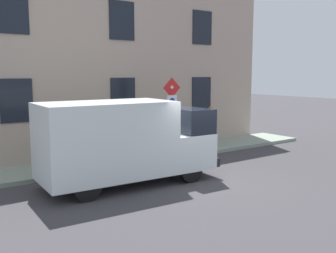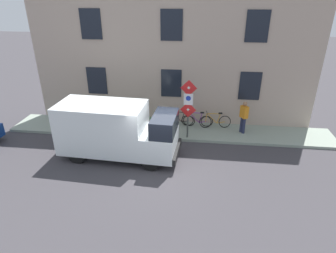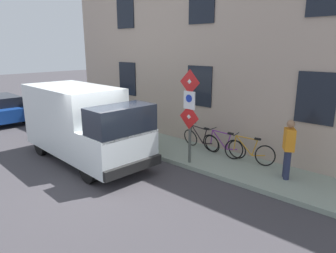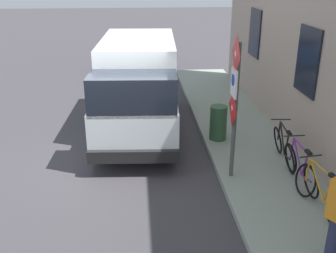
{
  "view_description": "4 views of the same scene",
  "coord_description": "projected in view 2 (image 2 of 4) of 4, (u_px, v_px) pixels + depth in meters",
  "views": [
    {
      "loc": [
        -9.42,
        7.69,
        3.31
      ],
      "look_at": [
        1.69,
        -0.31,
        1.43
      ],
      "focal_mm": 41.65,
      "sensor_mm": 36.0,
      "label": 1
    },
    {
      "loc": [
        -10.6,
        -1.59,
        6.99
      ],
      "look_at": [
        1.38,
        -0.17,
        1.22
      ],
      "focal_mm": 30.91,
      "sensor_mm": 36.0,
      "label": 2
    },
    {
      "loc": [
        -4.92,
        -6.83,
        3.8
      ],
      "look_at": [
        2.14,
        -0.41,
        1.31
      ],
      "focal_mm": 32.6,
      "sensor_mm": 36.0,
      "label": 3
    },
    {
      "loc": [
        0.54,
        -8.41,
        4.3
      ],
      "look_at": [
        1.22,
        -0.0,
        0.91
      ],
      "focal_mm": 42.04,
      "sensor_mm": 36.0,
      "label": 4
    }
  ],
  "objects": [
    {
      "name": "bicycle_black",
      "position": [
        179.0,
        119.0,
        15.83
      ],
      "size": [
        0.46,
        1.72,
        0.89
      ],
      "rotation": [
        0.0,
        0.0,
        1.48
      ],
      "color": "black",
      "rests_on": "sidewalk_slab"
    },
    {
      "name": "building_facade",
      "position": [
        172.0,
        57.0,
        15.31
      ],
      "size": [
        0.75,
        15.06,
        7.44
      ],
      "color": "tan",
      "rests_on": "ground_plane"
    },
    {
      "name": "litter_bin",
      "position": [
        149.0,
        126.0,
        14.86
      ],
      "size": [
        0.44,
        0.44,
        0.9
      ],
      "primitive_type": "cylinder",
      "color": "#2D5133",
      "rests_on": "sidewalk_slab"
    },
    {
      "name": "bicycle_orange",
      "position": [
        215.0,
        121.0,
        15.63
      ],
      "size": [
        0.5,
        1.72,
        0.89
      ],
      "rotation": [
        0.0,
        0.0,
        1.71
      ],
      "color": "black",
      "rests_on": "sidewalk_slab"
    },
    {
      "name": "bicycle_purple",
      "position": [
        197.0,
        120.0,
        15.73
      ],
      "size": [
        0.46,
        1.71,
        0.89
      ],
      "rotation": [
        0.0,
        0.0,
        1.58
      ],
      "color": "black",
      "rests_on": "sidewalk_slab"
    },
    {
      "name": "pedestrian",
      "position": [
        244.0,
        116.0,
        14.85
      ],
      "size": [
        0.48,
        0.43,
        1.72
      ],
      "rotation": [
        0.0,
        0.0,
        2.13
      ],
      "color": "#262B47",
      "rests_on": "sidewalk_slab"
    },
    {
      "name": "ground_plane",
      "position": [
        160.0,
        165.0,
        12.68
      ],
      "size": [
        80.0,
        80.0,
        0.0
      ],
      "primitive_type": "plane",
      "color": "#3D3A3F"
    },
    {
      "name": "delivery_van",
      "position": [
        116.0,
        130.0,
        12.82
      ],
      "size": [
        2.29,
        5.43,
        2.5
      ],
      "rotation": [
        0.0,
        0.0,
        4.66
      ],
      "color": "silver",
      "rests_on": "ground_plane"
    },
    {
      "name": "sign_post_stacked",
      "position": [
        188.0,
        104.0,
        13.91
      ],
      "size": [
        0.15,
        0.56,
        2.9
      ],
      "color": "#474C47",
      "rests_on": "sidewalk_slab"
    },
    {
      "name": "sidewalk_slab",
      "position": [
        169.0,
        130.0,
        15.62
      ],
      "size": [
        2.12,
        17.06,
        0.14
      ],
      "primitive_type": "cube",
      "color": "gray",
      "rests_on": "ground_plane"
    }
  ]
}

